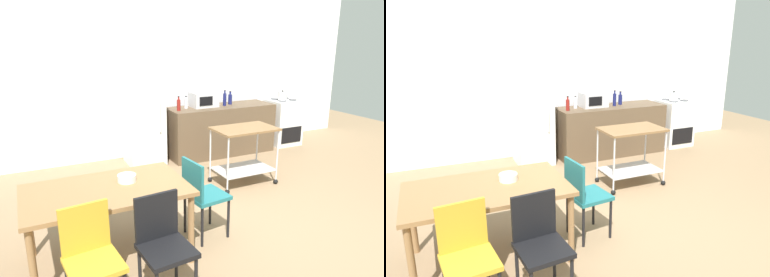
% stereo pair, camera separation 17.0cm
% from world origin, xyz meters
% --- Properties ---
extents(ground_plane, '(12.00, 12.00, 0.00)m').
position_xyz_m(ground_plane, '(0.00, 0.00, 0.00)').
color(ground_plane, '#8C7051').
extents(back_wall, '(8.40, 0.12, 2.90)m').
position_xyz_m(back_wall, '(0.00, 3.20, 1.45)').
color(back_wall, white).
rests_on(back_wall, ground_plane).
extents(kitchen_counter, '(2.00, 0.64, 0.90)m').
position_xyz_m(kitchen_counter, '(0.90, 2.60, 0.45)').
color(kitchen_counter, brown).
rests_on(kitchen_counter, ground_plane).
extents(dining_table, '(1.50, 0.90, 0.75)m').
position_xyz_m(dining_table, '(-1.75, 0.18, 0.67)').
color(dining_table, olive).
rests_on(dining_table, ground_plane).
extents(chair_mustard, '(0.44, 0.44, 0.89)m').
position_xyz_m(chair_mustard, '(-2.03, -0.47, 0.52)').
color(chair_mustard, gold).
rests_on(chair_mustard, ground_plane).
extents(chair_black, '(0.43, 0.43, 0.89)m').
position_xyz_m(chair_black, '(-1.47, -0.53, 0.52)').
color(chair_black, black).
rests_on(chair_black, ground_plane).
extents(chair_teal, '(0.44, 0.44, 0.89)m').
position_xyz_m(chair_teal, '(-0.76, 0.16, 0.52)').
color(chair_teal, '#1E666B').
rests_on(chair_teal, ground_plane).
extents(stove_oven, '(0.60, 0.61, 0.92)m').
position_xyz_m(stove_oven, '(2.35, 2.62, 0.45)').
color(stove_oven, white).
rests_on(stove_oven, ground_plane).
extents(refrigerator, '(0.60, 0.63, 1.55)m').
position_xyz_m(refrigerator, '(-0.55, 2.70, 0.78)').
color(refrigerator, white).
rests_on(refrigerator, ground_plane).
extents(kitchen_cart, '(0.91, 0.57, 0.85)m').
position_xyz_m(kitchen_cart, '(0.48, 1.22, 0.57)').
color(kitchen_cart, brown).
rests_on(kitchen_cart, ground_plane).
extents(bottle_wine, '(0.06, 0.06, 0.25)m').
position_xyz_m(bottle_wine, '(0.03, 2.54, 1.00)').
color(bottle_wine, maroon).
rests_on(bottle_wine, kitchen_counter).
extents(bottle_sparkling_water, '(0.07, 0.07, 0.22)m').
position_xyz_m(bottle_sparkling_water, '(0.23, 2.67, 0.99)').
color(bottle_sparkling_water, silver).
rests_on(bottle_sparkling_water, kitchen_counter).
extents(microwave, '(0.46, 0.35, 0.26)m').
position_xyz_m(microwave, '(0.58, 2.67, 1.03)').
color(microwave, silver).
rests_on(microwave, kitchen_counter).
extents(bottle_sesame_oil, '(0.06, 0.06, 0.28)m').
position_xyz_m(bottle_sesame_oil, '(0.97, 2.60, 1.02)').
color(bottle_sesame_oil, navy).
rests_on(bottle_sesame_oil, kitchen_counter).
extents(bottle_soy_sauce, '(0.07, 0.07, 0.24)m').
position_xyz_m(bottle_soy_sauce, '(1.13, 2.67, 1.00)').
color(bottle_soy_sauce, navy).
rests_on(bottle_soy_sauce, kitchen_counter).
extents(fruit_bowl, '(0.18, 0.18, 0.07)m').
position_xyz_m(fruit_bowl, '(-1.53, 0.26, 0.78)').
color(fruit_bowl, white).
rests_on(fruit_bowl, dining_table).
extents(kettle, '(0.24, 0.17, 0.19)m').
position_xyz_m(kettle, '(2.23, 2.52, 1.00)').
color(kettle, silver).
rests_on(kettle, stove_oven).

